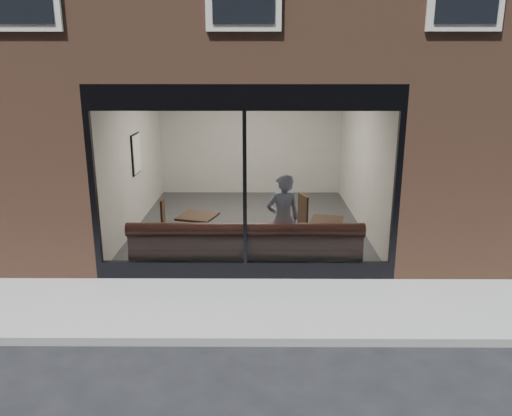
{
  "coord_description": "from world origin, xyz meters",
  "views": [
    {
      "loc": [
        0.23,
        -5.75,
        3.45
      ],
      "look_at": [
        0.18,
        2.4,
        1.14
      ],
      "focal_mm": 35.0,
      "sensor_mm": 36.0,
      "label": 1
    }
  ],
  "objects_px": {
    "cafe_table_left": "(198,216)",
    "banquette": "(246,257)",
    "person": "(283,220)",
    "cafe_chair_left": "(154,233)",
    "cafe_table_right": "(327,220)",
    "cafe_chair_right": "(294,229)"
  },
  "relations": [
    {
      "from": "banquette",
      "to": "cafe_table_right",
      "type": "height_order",
      "value": "cafe_table_right"
    },
    {
      "from": "cafe_chair_right",
      "to": "cafe_table_right",
      "type": "bearing_deg",
      "value": 97.82
    },
    {
      "from": "cafe_chair_left",
      "to": "cafe_table_right",
      "type": "bearing_deg",
      "value": 165.58
    },
    {
      "from": "cafe_chair_left",
      "to": "cafe_chair_right",
      "type": "relative_size",
      "value": 0.84
    },
    {
      "from": "cafe_table_left",
      "to": "cafe_chair_left",
      "type": "distance_m",
      "value": 1.17
    },
    {
      "from": "banquette",
      "to": "cafe_table_right",
      "type": "xyz_separation_m",
      "value": [
        1.48,
        0.55,
        0.52
      ]
    },
    {
      "from": "person",
      "to": "cafe_chair_right",
      "type": "height_order",
      "value": "person"
    },
    {
      "from": "cafe_chair_left",
      "to": "cafe_chair_right",
      "type": "xyz_separation_m",
      "value": [
        2.82,
        0.3,
        0.0
      ]
    },
    {
      "from": "cafe_table_left",
      "to": "person",
      "type": "bearing_deg",
      "value": -18.53
    },
    {
      "from": "person",
      "to": "cafe_table_left",
      "type": "bearing_deg",
      "value": -35.08
    },
    {
      "from": "cafe_table_left",
      "to": "cafe_table_right",
      "type": "distance_m",
      "value": 2.42
    },
    {
      "from": "banquette",
      "to": "cafe_table_right",
      "type": "relative_size",
      "value": 7.03
    },
    {
      "from": "cafe_table_right",
      "to": "cafe_chair_right",
      "type": "distance_m",
      "value": 1.24
    },
    {
      "from": "cafe_table_right",
      "to": "cafe_chair_right",
      "type": "bearing_deg",
      "value": 117.48
    },
    {
      "from": "cafe_table_right",
      "to": "cafe_chair_right",
      "type": "height_order",
      "value": "cafe_table_right"
    },
    {
      "from": "banquette",
      "to": "person",
      "type": "height_order",
      "value": "person"
    },
    {
      "from": "cafe_table_left",
      "to": "cafe_chair_right",
      "type": "bearing_deg",
      "value": 22.54
    },
    {
      "from": "person",
      "to": "cafe_chair_left",
      "type": "height_order",
      "value": "person"
    },
    {
      "from": "banquette",
      "to": "cafe_table_right",
      "type": "bearing_deg",
      "value": 20.43
    },
    {
      "from": "cafe_chair_left",
      "to": "cafe_chair_right",
      "type": "height_order",
      "value": "cafe_chair_right"
    },
    {
      "from": "cafe_chair_right",
      "to": "banquette",
      "type": "bearing_deg",
      "value": 39.0
    },
    {
      "from": "cafe_table_left",
      "to": "banquette",
      "type": "bearing_deg",
      "value": -40.02
    }
  ]
}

